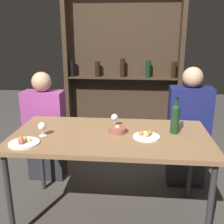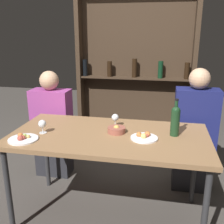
% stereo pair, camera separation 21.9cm
% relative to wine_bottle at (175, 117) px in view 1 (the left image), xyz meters
% --- Properties ---
extents(ground_plane, '(10.00, 10.00, 0.00)m').
position_rel_wine_bottle_xyz_m(ground_plane, '(-0.52, -0.07, -0.91)').
color(ground_plane, '#47423D').
extents(dining_table, '(1.59, 0.81, 0.78)m').
position_rel_wine_bottle_xyz_m(dining_table, '(-0.52, -0.07, -0.19)').
color(dining_table, olive).
rests_on(dining_table, ground_plane).
extents(wine_rack_wall, '(1.65, 0.21, 2.41)m').
position_rel_wine_bottle_xyz_m(wine_rack_wall, '(-0.52, 1.71, 0.30)').
color(wine_rack_wall, '#38281C').
rests_on(wine_rack_wall, ground_plane).
extents(wine_bottle, '(0.07, 0.07, 0.30)m').
position_rel_wine_bottle_xyz_m(wine_bottle, '(0.00, 0.00, 0.00)').
color(wine_bottle, '#19381E').
rests_on(wine_bottle, dining_table).
extents(wine_glass_0, '(0.06, 0.06, 0.11)m').
position_rel_wine_bottle_xyz_m(wine_glass_0, '(-1.05, -0.16, -0.06)').
color(wine_glass_0, silver).
rests_on(wine_glass_0, dining_table).
extents(wine_glass_1, '(0.06, 0.06, 0.11)m').
position_rel_wine_bottle_xyz_m(wine_glass_1, '(-0.50, 0.11, -0.06)').
color(wine_glass_1, silver).
rests_on(wine_glass_1, dining_table).
extents(food_plate_0, '(0.21, 0.21, 0.05)m').
position_rel_wine_bottle_xyz_m(food_plate_0, '(-0.23, -0.11, -0.12)').
color(food_plate_0, white).
rests_on(food_plate_0, dining_table).
extents(food_plate_1, '(0.23, 0.23, 0.05)m').
position_rel_wine_bottle_xyz_m(food_plate_1, '(-1.14, -0.32, -0.12)').
color(food_plate_1, white).
rests_on(food_plate_1, dining_table).
extents(snack_bowl, '(0.15, 0.15, 0.06)m').
position_rel_wine_bottle_xyz_m(snack_bowl, '(-0.46, -0.03, -0.11)').
color(snack_bowl, '#995142').
rests_on(snack_bowl, dining_table).
extents(seated_person_left, '(0.42, 0.22, 1.18)m').
position_rel_wine_bottle_xyz_m(seated_person_left, '(-1.29, 0.53, -0.36)').
color(seated_person_left, '#26262B').
rests_on(seated_person_left, ground_plane).
extents(seated_person_right, '(0.41, 0.22, 1.25)m').
position_rel_wine_bottle_xyz_m(seated_person_right, '(0.22, 0.53, -0.32)').
color(seated_person_right, '#26262B').
rests_on(seated_person_right, ground_plane).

